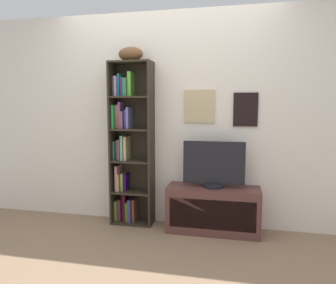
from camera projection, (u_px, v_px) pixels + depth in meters
ground at (138, 271)px, 2.64m from camera, size 5.20×5.20×0.04m
back_wall at (168, 119)px, 3.60m from camera, size 4.80×0.08×2.39m
bookshelf at (129, 146)px, 3.60m from camera, size 0.47×0.25×1.84m
football at (131, 54)px, 3.45m from camera, size 0.28×0.15×0.15m
tv_stand at (213, 209)px, 3.39m from camera, size 0.98×0.35×0.49m
television at (214, 165)px, 3.33m from camera, size 0.65×0.22×0.49m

